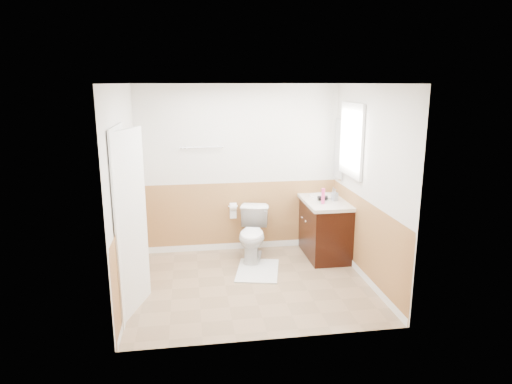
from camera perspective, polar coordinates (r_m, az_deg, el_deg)
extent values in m
plane|color=#8C7051|center=(5.90, -0.61, -11.52)|extent=(3.00, 3.00, 0.00)
plane|color=white|center=(5.34, -0.68, 13.53)|extent=(3.00, 3.00, 0.00)
plane|color=silver|center=(6.75, -2.18, 2.87)|extent=(3.00, 0.00, 3.00)
plane|color=silver|center=(4.25, 1.81, -3.61)|extent=(3.00, 0.00, 3.00)
plane|color=silver|center=(5.49, -16.33, -0.19)|extent=(0.00, 3.00, 3.00)
plane|color=silver|center=(5.88, 13.99, 0.86)|extent=(0.00, 3.00, 3.00)
plane|color=#A36D41|center=(6.92, -2.12, -3.26)|extent=(3.00, 0.00, 3.00)
plane|color=#A36D41|center=(4.54, 1.71, -12.64)|extent=(3.00, 0.00, 3.00)
plane|color=#A36D41|center=(5.71, -15.71, -7.51)|extent=(0.00, 2.60, 2.60)
plane|color=#A36D41|center=(6.08, 13.48, -6.05)|extent=(0.00, 2.60, 2.60)
imported|color=white|center=(6.55, -0.40, -5.39)|extent=(0.57, 0.81, 0.75)
cube|color=silver|center=(6.26, 0.22, -9.89)|extent=(0.72, 0.90, 0.02)
cube|color=black|center=(6.82, 8.49, -4.54)|extent=(0.55, 1.10, 0.80)
sphere|color=silver|center=(6.60, 6.30, -3.72)|extent=(0.03, 0.03, 0.03)
sphere|color=silver|center=(6.79, 5.86, -3.22)|extent=(0.03, 0.03, 0.03)
cube|color=silver|center=(6.70, 8.54, -1.09)|extent=(0.60, 1.15, 0.05)
cylinder|color=white|center=(6.83, 8.26, -0.49)|extent=(0.36, 0.36, 0.02)
cylinder|color=silver|center=(6.87, 9.72, 0.06)|extent=(0.02, 0.02, 0.14)
cylinder|color=#EF3D87|center=(6.40, 8.48, -0.53)|extent=(0.05, 0.05, 0.22)
imported|color=#929AA4|center=(6.61, 9.91, -0.33)|extent=(0.10, 0.10, 0.17)
cylinder|color=black|center=(6.60, 8.41, -0.76)|extent=(0.14, 0.07, 0.07)
cylinder|color=black|center=(6.55, 8.28, -1.13)|extent=(0.03, 0.03, 0.07)
cube|color=silver|center=(6.83, 10.44, 5.34)|extent=(0.02, 0.35, 0.90)
cube|color=white|center=(6.33, 11.97, 6.45)|extent=(0.04, 0.80, 1.00)
cube|color=white|center=(6.33, 12.10, 6.45)|extent=(0.01, 0.70, 0.90)
cube|color=white|center=(5.11, -15.68, -3.85)|extent=(0.29, 0.78, 2.04)
cube|color=white|center=(5.12, -16.54, -3.76)|extent=(0.02, 0.92, 2.10)
sphere|color=silver|center=(5.43, -14.61, -3.50)|extent=(0.06, 0.06, 0.06)
cylinder|color=silver|center=(6.60, -6.93, 5.62)|extent=(0.62, 0.02, 0.02)
cylinder|color=silver|center=(6.80, -2.91, -1.83)|extent=(0.14, 0.02, 0.02)
cylinder|color=white|center=(6.80, -2.91, -1.83)|extent=(0.10, 0.11, 0.11)
cube|color=white|center=(6.83, -2.90, -2.71)|extent=(0.10, 0.01, 0.16)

